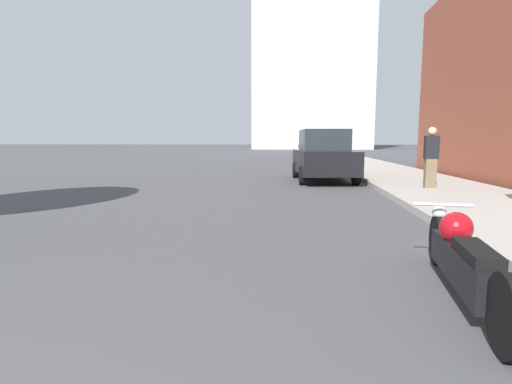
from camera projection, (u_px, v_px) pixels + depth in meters
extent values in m
cube|color=#9E998E|center=(338.00, 155.00, 38.95)|extent=(3.40, 240.00, 0.15)
cylinder|color=black|center=(438.00, 240.00, 4.60)|extent=(0.17, 0.58, 0.57)
cylinder|color=black|center=(507.00, 316.00, 2.59)|extent=(0.17, 0.58, 0.57)
cube|color=black|center=(463.00, 265.00, 3.59)|extent=(0.43, 1.60, 0.31)
sphere|color=#9E0C14|center=(456.00, 228.00, 3.87)|extent=(0.31, 0.31, 0.31)
cube|color=black|center=(477.00, 253.00, 3.24)|extent=(0.30, 0.74, 0.10)
sphere|color=silver|center=(439.00, 212.00, 4.59)|extent=(0.16, 0.16, 0.16)
cylinder|color=silver|center=(443.00, 205.00, 4.44)|extent=(0.62, 0.11, 0.04)
cube|color=black|center=(323.00, 162.00, 14.26)|extent=(2.22, 4.38, 0.79)
cube|color=#23282D|center=(324.00, 140.00, 14.16)|extent=(1.74, 2.17, 0.74)
cylinder|color=black|center=(296.00, 170.00, 15.62)|extent=(0.26, 0.64, 0.62)
cylinder|color=black|center=(340.00, 170.00, 15.60)|extent=(0.26, 0.64, 0.62)
cylinder|color=black|center=(302.00, 176.00, 13.02)|extent=(0.26, 0.64, 0.62)
cylinder|color=black|center=(356.00, 176.00, 13.00)|extent=(0.26, 0.64, 0.62)
cube|color=gold|center=(314.00, 153.00, 25.66)|extent=(2.05, 4.42, 0.64)
cube|color=#23282D|center=(314.00, 143.00, 25.57)|extent=(1.63, 2.17, 0.68)
cylinder|color=black|center=(302.00, 157.00, 27.15)|extent=(0.25, 0.72, 0.71)
cylinder|color=black|center=(327.00, 157.00, 26.86)|extent=(0.25, 0.72, 0.71)
cylinder|color=black|center=(299.00, 159.00, 24.54)|extent=(0.25, 0.72, 0.71)
cylinder|color=black|center=(326.00, 159.00, 24.25)|extent=(0.25, 0.72, 0.71)
cube|color=red|center=(308.00, 149.00, 37.17)|extent=(1.78, 3.84, 0.75)
cube|color=#23282D|center=(308.00, 141.00, 37.08)|extent=(1.49, 1.85, 0.72)
cylinder|color=black|center=(298.00, 153.00, 38.46)|extent=(0.21, 0.71, 0.70)
cylinder|color=black|center=(316.00, 153.00, 38.31)|extent=(0.21, 0.71, 0.70)
cylinder|color=black|center=(299.00, 153.00, 36.12)|extent=(0.21, 0.71, 0.70)
cylinder|color=black|center=(317.00, 153.00, 35.97)|extent=(0.21, 0.71, 0.70)
cube|color=silver|center=(308.00, 148.00, 47.95)|extent=(2.30, 4.72, 0.78)
cube|color=#23282D|center=(308.00, 142.00, 47.86)|extent=(1.80, 2.33, 0.66)
cylinder|color=black|center=(299.00, 151.00, 49.40)|extent=(0.26, 0.62, 0.60)
cylinder|color=black|center=(313.00, 151.00, 49.39)|extent=(0.26, 0.62, 0.60)
cylinder|color=black|center=(301.00, 151.00, 46.60)|extent=(0.26, 0.62, 0.60)
cylinder|color=black|center=(317.00, 151.00, 46.59)|extent=(0.26, 0.62, 0.60)
cube|color=brown|center=(430.00, 173.00, 10.91)|extent=(0.29, 0.20, 0.79)
cube|color=black|center=(432.00, 147.00, 10.82)|extent=(0.36, 0.20, 0.63)
sphere|color=tan|center=(432.00, 131.00, 10.77)|extent=(0.23, 0.23, 0.23)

